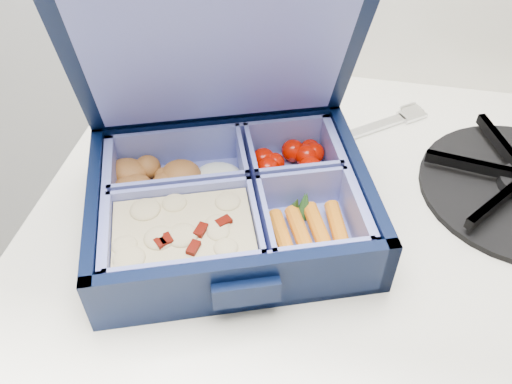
# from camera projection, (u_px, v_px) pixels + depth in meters

# --- Properties ---
(bento_box) EXTENTS (0.30, 0.26, 0.06)m
(bento_box) POSITION_uv_depth(u_px,v_px,m) (231.00, 203.00, 0.49)
(bento_box) COLOR black
(bento_box) RESTS_ON stove
(burner_grate_rear) EXTENTS (0.20, 0.20, 0.02)m
(burner_grate_rear) POSITION_uv_depth(u_px,v_px,m) (242.00, 73.00, 0.67)
(burner_grate_rear) COLOR black
(burner_grate_rear) RESTS_ON stove
(fork) EXTENTS (0.16, 0.13, 0.01)m
(fork) POSITION_uv_depth(u_px,v_px,m) (350.00, 135.00, 0.60)
(fork) COLOR silver
(fork) RESTS_ON stove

